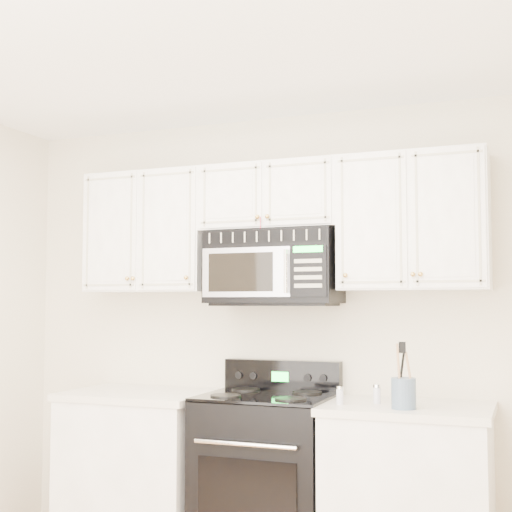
% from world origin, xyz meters
% --- Properties ---
extents(room, '(3.51, 3.51, 2.61)m').
position_xyz_m(room, '(0.00, 0.00, 1.30)').
color(room, olive).
rests_on(room, ground).
extents(base_cabinet_left, '(0.86, 0.65, 0.92)m').
position_xyz_m(base_cabinet_left, '(-0.80, 1.44, 0.43)').
color(base_cabinet_left, white).
rests_on(base_cabinet_left, ground).
extents(base_cabinet_right, '(0.86, 0.65, 0.92)m').
position_xyz_m(base_cabinet_right, '(0.80, 1.44, 0.43)').
color(base_cabinet_right, white).
rests_on(base_cabinet_right, ground).
extents(range, '(0.72, 0.66, 1.11)m').
position_xyz_m(range, '(0.01, 1.45, 0.48)').
color(range, black).
rests_on(range, ground).
extents(upper_cabinets, '(2.44, 0.37, 0.75)m').
position_xyz_m(upper_cabinets, '(-0.00, 1.58, 1.93)').
color(upper_cabinets, white).
rests_on(upper_cabinets, ground).
extents(microwave, '(0.76, 0.43, 0.42)m').
position_xyz_m(microwave, '(0.01, 1.55, 1.66)').
color(microwave, black).
rests_on(microwave, ground).
extents(utensil_crock, '(0.12, 0.12, 0.33)m').
position_xyz_m(utensil_crock, '(0.80, 1.28, 1.00)').
color(utensil_crock, '#435871').
rests_on(utensil_crock, base_cabinet_right).
extents(shaker_salt, '(0.04, 0.04, 0.10)m').
position_xyz_m(shaker_salt, '(0.47, 1.32, 0.97)').
color(shaker_salt, silver).
rests_on(shaker_salt, base_cabinet_right).
extents(shaker_pepper, '(0.04, 0.04, 0.10)m').
position_xyz_m(shaker_pepper, '(0.64, 1.43, 0.97)').
color(shaker_pepper, silver).
rests_on(shaker_pepper, base_cabinet_right).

